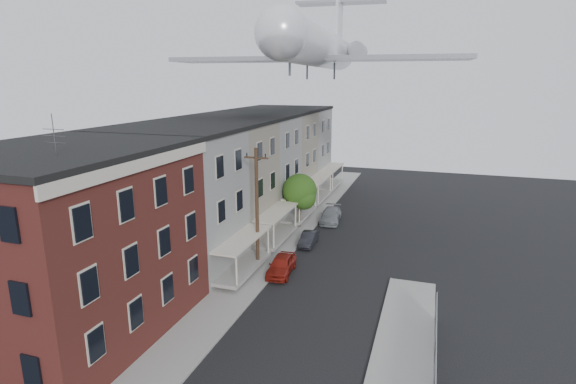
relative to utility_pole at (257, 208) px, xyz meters
name	(u,v)px	position (x,y,z in m)	size (l,w,h in m)	color
sidewalk_left	(285,241)	(0.10, 6.00, -4.61)	(3.00, 62.00, 0.12)	gray
curb_left	(301,242)	(1.55, 6.00, -4.60)	(0.15, 62.00, 0.14)	gray
corner_building	(68,242)	(-6.40, -11.00, 0.49)	(10.31, 12.30, 12.15)	#3D1413
row_house_a	(168,199)	(-6.36, -1.50, 0.45)	(11.98, 7.00, 10.30)	slate
row_house_b	(213,180)	(-6.36, 5.50, 0.45)	(11.98, 7.00, 10.30)	gray
row_house_c	(245,166)	(-6.36, 12.50, 0.45)	(11.98, 7.00, 10.30)	slate
row_house_d	(269,155)	(-6.36, 19.50, 0.45)	(11.98, 7.00, 10.30)	gray
row_house_e	(288,147)	(-6.36, 26.50, 0.45)	(11.98, 7.00, 10.30)	slate
utility_pole	(257,208)	(0.00, 0.00, 0.00)	(1.80, 0.26, 9.00)	black
street_tree	(301,193)	(0.33, 9.92, -1.22)	(3.22, 3.20, 5.20)	black
car_near	(281,265)	(2.00, -0.43, -4.00)	(1.60, 3.98, 1.35)	maroon
car_mid	(309,239)	(2.27, 5.81, -4.13)	(1.16, 3.32, 1.09)	black
car_far	(331,215)	(2.60, 12.74, -4.02)	(1.83, 4.50, 1.31)	gray
airplane	(320,47)	(1.60, 11.35, 11.72)	(25.10, 28.65, 8.29)	silver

